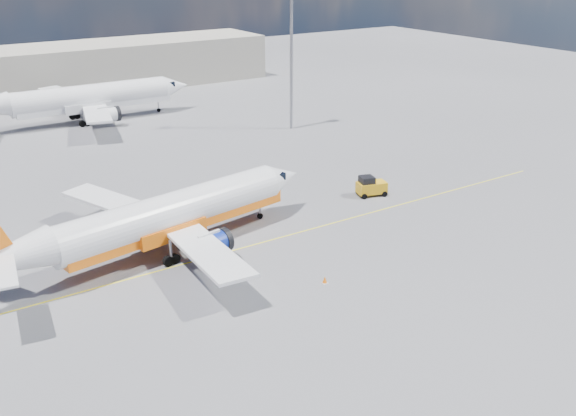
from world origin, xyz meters
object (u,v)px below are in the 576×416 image
main_jet (163,217)px  traffic_cone (325,280)px  second_jet (84,99)px  gse_tug (371,186)px

main_jet → traffic_cone: bearing=-65.3°
main_jet → second_jet: bearing=70.8°
main_jet → traffic_cone: main_jet is taller
second_jet → main_jet: bearing=-99.2°
gse_tug → traffic_cone: bearing=-124.7°
second_jet → gse_tug: second_jet is taller
main_jet → gse_tug: 23.19m
main_jet → traffic_cone: size_ratio=54.93×
traffic_cone → second_jet: bearing=90.5°
gse_tug → main_jet: bearing=-162.4°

